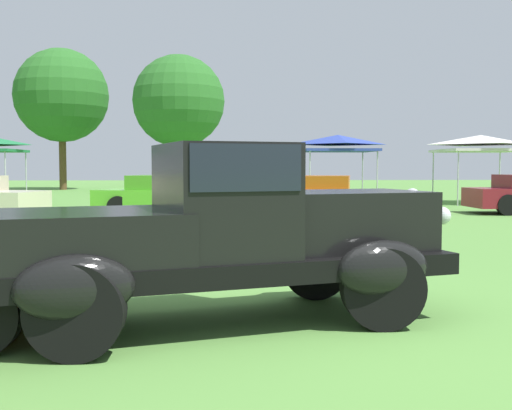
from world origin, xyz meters
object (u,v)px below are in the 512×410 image
show_car_orange (320,198)px  canopy_tent_center_field (338,142)px  show_car_lime (168,197)px  canopy_tent_right_field (481,142)px  feature_pickup_truck (214,232)px

show_car_orange → canopy_tent_center_field: size_ratio=1.61×
show_car_lime → canopy_tent_right_field: bearing=27.3°
canopy_tent_right_field → feature_pickup_truck: bearing=-118.7°
show_car_lime → canopy_tent_center_field: (6.08, 6.18, 1.82)m
show_car_orange → canopy_tent_center_field: bearing=76.0°
canopy_tent_right_field → canopy_tent_center_field: bearing=178.8°
canopy_tent_center_field → canopy_tent_right_field: bearing=-1.2°
show_car_lime → canopy_tent_center_field: 8.86m
feature_pickup_truck → canopy_tent_center_field: canopy_tent_center_field is taller
canopy_tent_center_field → show_car_lime: bearing=-134.6°
show_car_orange → show_car_lime: bearing=168.8°
show_car_lime → show_car_orange: (4.33, -0.86, 0.00)m
feature_pickup_truck → show_car_orange: size_ratio=1.05×
feature_pickup_truck → canopy_tent_center_field: (4.54, 18.77, 1.55)m
feature_pickup_truck → show_car_lime: bearing=97.0°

